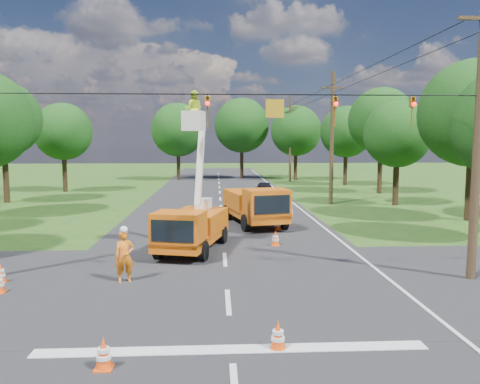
{
  "coord_description": "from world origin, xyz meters",
  "views": [
    {
      "loc": [
        -0.34,
        -13.42,
        4.78
      ],
      "look_at": [
        0.7,
        6.64,
        2.6
      ],
      "focal_mm": 35.0,
      "sensor_mm": 36.0,
      "label": 1
    }
  ],
  "objects": [
    {
      "name": "tree_right_b",
      "position": [
        15.0,
        14.0,
        6.43
      ],
      "size": [
        6.4,
        6.4,
        9.65
      ],
      "color": "#382616",
      "rests_on": "ground"
    },
    {
      "name": "ground",
      "position": [
        0.0,
        20.0,
        0.0
      ],
      "size": [
        140.0,
        140.0,
        0.0
      ],
      "primitive_type": "plane",
      "color": "#234F17",
      "rests_on": "ground"
    },
    {
      "name": "tree_left_e",
      "position": [
        -16.8,
        24.0,
        6.49
      ],
      "size": [
        5.8,
        5.8,
        9.41
      ],
      "color": "#382616",
      "rests_on": "ground"
    },
    {
      "name": "road_main",
      "position": [
        0.0,
        20.0,
        0.0
      ],
      "size": [
        12.0,
        100.0,
        0.06
      ],
      "primitive_type": "cube",
      "color": "black",
      "rests_on": "ground"
    },
    {
      "name": "pole_right_mid",
      "position": [
        8.5,
        22.0,
        5.11
      ],
      "size": [
        1.8,
        0.3,
        10.0
      ],
      "color": "#4C3823",
      "rests_on": "ground"
    },
    {
      "name": "tree_right_d",
      "position": [
        14.8,
        29.0,
        6.68
      ],
      "size": [
        6.0,
        6.0,
        9.7
      ],
      "color": "#382616",
      "rests_on": "ground"
    },
    {
      "name": "bucket_truck",
      "position": [
        -1.39,
        6.65,
        1.49
      ],
      "size": [
        3.21,
        5.66,
        6.95
      ],
      "rotation": [
        0.0,
        0.0,
        -0.25
      ],
      "color": "#C4520D",
      "rests_on": "ground"
    },
    {
      "name": "second_truck",
      "position": [
        1.89,
        12.83,
        1.18
      ],
      "size": [
        3.52,
        6.4,
        2.27
      ],
      "rotation": [
        0.0,
        0.0,
        0.23
      ],
      "color": "#C4520D",
      "rests_on": "ground"
    },
    {
      "name": "traffic_cone_5",
      "position": [
        -7.64,
        2.35,
        0.36
      ],
      "size": [
        0.38,
        0.38,
        0.71
      ],
      "color": "#F74A0D",
      "rests_on": "ground"
    },
    {
      "name": "traffic_cone_0",
      "position": [
        -2.71,
        -3.94,
        0.36
      ],
      "size": [
        0.38,
        0.38,
        0.71
      ],
      "color": "#F74A0D",
      "rests_on": "ground"
    },
    {
      "name": "traffic_cone_1",
      "position": [
        1.06,
        -3.2,
        0.36
      ],
      "size": [
        0.38,
        0.38,
        0.71
      ],
      "color": "#F74A0D",
      "rests_on": "ground"
    },
    {
      "name": "signal_span",
      "position": [
        2.23,
        1.99,
        5.88
      ],
      "size": [
        18.0,
        0.29,
        1.07
      ],
      "color": "black",
      "rests_on": "ground"
    },
    {
      "name": "pole_right_far",
      "position": [
        8.5,
        42.0,
        5.11
      ],
      "size": [
        1.8,
        0.3,
        10.0
      ],
      "color": "#4C3823",
      "rests_on": "ground"
    },
    {
      "name": "edge_line",
      "position": [
        5.6,
        20.0,
        0.0
      ],
      "size": [
        0.12,
        90.0,
        0.02
      ],
      "primitive_type": "cube",
      "color": "silver",
      "rests_on": "ground"
    },
    {
      "name": "road_cross",
      "position": [
        0.0,
        2.0,
        0.0
      ],
      "size": [
        56.0,
        10.0,
        0.07
      ],
      "primitive_type": "cube",
      "color": "black",
      "rests_on": "ground"
    },
    {
      "name": "ground_worker",
      "position": [
        -3.45,
        2.24,
        0.9
      ],
      "size": [
        0.75,
        0.6,
        1.8
      ],
      "primitive_type": "imported",
      "rotation": [
        0.0,
        0.0,
        0.29
      ],
      "color": "#FF4F15",
      "rests_on": "ground"
    },
    {
      "name": "distant_car",
      "position": [
        3.86,
        27.33,
        0.62
      ],
      "size": [
        2.04,
        3.81,
        1.23
      ],
      "primitive_type": "imported",
      "rotation": [
        0.0,
        0.0,
        -0.17
      ],
      "color": "black",
      "rests_on": "ground"
    },
    {
      "name": "tree_far_b",
      "position": [
        3.0,
        47.0,
        6.81
      ],
      "size": [
        7.0,
        7.0,
        10.32
      ],
      "color": "#382616",
      "rests_on": "ground"
    },
    {
      "name": "traffic_cone_2",
      "position": [
        2.37,
        7.52,
        0.36
      ],
      "size": [
        0.38,
        0.38,
        0.71
      ],
      "color": "#F74A0D",
      "rests_on": "ground"
    },
    {
      "name": "traffic_cone_3",
      "position": [
        2.99,
        11.32,
        0.36
      ],
      "size": [
        0.38,
        0.38,
        0.71
      ],
      "color": "#F74A0D",
      "rests_on": "ground"
    },
    {
      "name": "tree_left_f",
      "position": [
        -14.8,
        32.0,
        5.69
      ],
      "size": [
        5.4,
        5.4,
        8.4
      ],
      "color": "#382616",
      "rests_on": "ground"
    },
    {
      "name": "tree_far_a",
      "position": [
        -5.0,
        45.0,
        6.19
      ],
      "size": [
        6.6,
        6.6,
        9.5
      ],
      "color": "#382616",
      "rests_on": "ground"
    },
    {
      "name": "stop_bar",
      "position": [
        0.0,
        -3.2,
        0.0
      ],
      "size": [
        9.0,
        0.45,
        0.02
      ],
      "primitive_type": "cube",
      "color": "silver",
      "rests_on": "ground"
    },
    {
      "name": "tree_right_c",
      "position": [
        13.2,
        21.0,
        5.31
      ],
      "size": [
        5.0,
        5.0,
        7.83
      ],
      "color": "#382616",
      "rests_on": "ground"
    },
    {
      "name": "pole_right_near",
      "position": [
        8.5,
        2.0,
        5.11
      ],
      "size": [
        1.8,
        0.3,
        10.0
      ],
      "color": "#4C3823",
      "rests_on": "ground"
    },
    {
      "name": "traffic_cone_7",
      "position": [
        4.39,
        15.73,
        0.36
      ],
      "size": [
        0.38,
        0.38,
        0.71
      ],
      "color": "#F74A0D",
      "rests_on": "ground"
    },
    {
      "name": "tree_right_e",
      "position": [
        13.8,
        37.0,
        5.81
      ],
      "size": [
        5.6,
        5.6,
        8.63
      ],
      "color": "#382616",
      "rests_on": "ground"
    },
    {
      "name": "tree_far_c",
      "position": [
        9.5,
        44.0,
        6.06
      ],
      "size": [
        6.2,
        6.2,
        9.18
      ],
      "color": "#382616",
      "rests_on": "ground"
    }
  ]
}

